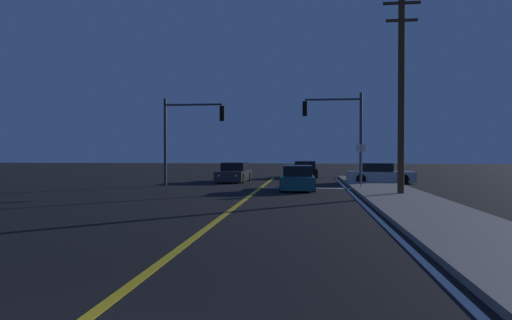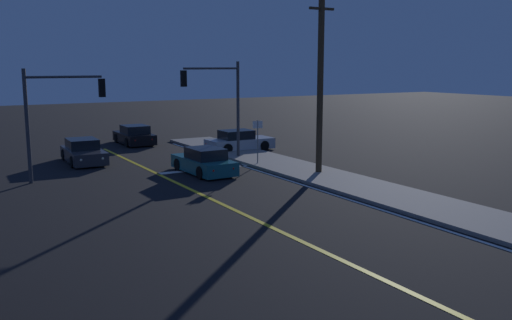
{
  "view_description": "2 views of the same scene",
  "coord_description": "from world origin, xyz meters",
  "views": [
    {
      "loc": [
        2.73,
        -3.27,
        2.07
      ],
      "look_at": [
        -0.21,
        22.57,
        1.62
      ],
      "focal_mm": 32.12,
      "sensor_mm": 36.0,
      "label": 1
    },
    {
      "loc": [
        -9.78,
        -3.81,
        5.49
      ],
      "look_at": [
        -0.32,
        12.4,
        2.3
      ],
      "focal_mm": 39.25,
      "sensor_mm": 36.0,
      "label": 2
    }
  ],
  "objects": [
    {
      "name": "traffic_signal_far_left",
      "position": [
        -4.56,
        23.85,
        3.57
      ],
      "size": [
        3.77,
        0.28,
        5.34
      ],
      "color": "#38383D",
      "rests_on": "ground"
    },
    {
      "name": "lane_line_edge_right",
      "position": [
        4.89,
        12.22,
        0.01
      ],
      "size": [
        0.16,
        41.56,
        0.01
      ],
      "primitive_type": "cube",
      "color": "white",
      "rests_on": "ground"
    },
    {
      "name": "lane_line_center",
      "position": [
        0.0,
        12.22,
        0.01
      ],
      "size": [
        0.2,
        41.56,
        0.01
      ],
      "primitive_type": "cube",
      "color": "gold",
      "rests_on": "ground"
    },
    {
      "name": "car_distant_tail_silver",
      "position": [
        7.45,
        27.91,
        0.58
      ],
      "size": [
        4.4,
        1.91,
        1.34
      ],
      "rotation": [
        0.0,
        0.0,
        -1.57
      ],
      "color": "#B2B5BA",
      "rests_on": "ground"
    },
    {
      "name": "utility_pole_right",
      "position": [
        7.04,
        18.7,
        4.98
      ],
      "size": [
        1.71,
        0.31,
        9.6
      ],
      "color": "#42301E",
      "rests_on": "ground"
    },
    {
      "name": "street_sign_corner",
      "position": [
        5.64,
        22.45,
        1.7
      ],
      "size": [
        0.56,
        0.14,
        2.53
      ],
      "color": "slate",
      "rests_on": "ground"
    },
    {
      "name": "car_lead_oncoming_charcoal",
      "position": [
        -2.42,
        28.38,
        0.58
      ],
      "size": [
        2.06,
        4.49,
        1.34
      ],
      "rotation": [
        0.0,
        0.0,
        3.11
      ],
      "color": "#2D2D33",
      "rests_on": "ground"
    },
    {
      "name": "car_side_waiting_black",
      "position": [
        2.51,
        34.28,
        0.58
      ],
      "size": [
        2.02,
        4.28,
        1.34
      ],
      "rotation": [
        0.0,
        0.0,
        -0.01
      ],
      "color": "black",
      "rests_on": "ground"
    },
    {
      "name": "car_parked_curb_teal",
      "position": [
        2.16,
        21.95,
        0.58
      ],
      "size": [
        1.96,
        4.4,
        1.34
      ],
      "rotation": [
        0.0,
        0.0,
        0.03
      ],
      "color": "#195960",
      "rests_on": "ground"
    },
    {
      "name": "traffic_signal_near_right",
      "position": [
        4.65,
        25.25,
        3.79
      ],
      "size": [
        3.65,
        0.28,
        5.71
      ],
      "rotation": [
        0.0,
        0.0,
        3.14
      ],
      "color": "#38383D",
      "rests_on": "ground"
    },
    {
      "name": "stop_bar",
      "position": [
        2.57,
        22.95,
        0.01
      ],
      "size": [
        5.14,
        0.5,
        0.01
      ],
      "primitive_type": "cube",
      "color": "white",
      "rests_on": "ground"
    },
    {
      "name": "sidewalk_right",
      "position": [
        6.74,
        12.22,
        0.07
      ],
      "size": [
        3.2,
        44.0,
        0.15
      ],
      "primitive_type": "cube",
      "color": "gray",
      "rests_on": "ground"
    }
  ]
}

